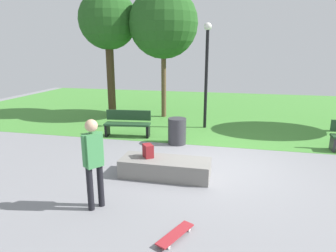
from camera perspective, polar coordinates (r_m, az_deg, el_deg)
ground_plane at (r=7.90m, az=9.50°, el=-7.64°), size 28.00×28.00×0.00m
grass_lawn at (r=15.40m, az=11.27°, el=3.21°), size 26.60×12.41×0.01m
concrete_ledge at (r=7.09m, az=-0.55°, el=-8.17°), size 2.15×0.79×0.43m
backpack_on_ledge at (r=7.11m, az=-3.92°, el=-4.87°), size 0.33×0.34×0.32m
skater_performing_trick at (r=5.61m, az=-14.38°, el=-5.96°), size 0.35×0.38×1.76m
skateboard_by_ledge at (r=5.05m, az=1.45°, el=-20.41°), size 0.52×0.81×0.08m
park_bench_near_lamppost at (r=10.38m, az=-7.87°, el=0.61°), size 1.64×0.64×0.91m
tree_broad_elm at (r=13.95m, az=-11.64°, el=19.42°), size 2.58×2.58×5.56m
tree_slender_maple at (r=13.20m, az=-0.89°, el=19.37°), size 2.97×2.97×5.57m
lamp_post at (r=11.27m, az=7.56°, el=11.69°), size 0.28×0.28×3.95m
trash_bin at (r=9.44m, az=1.78°, el=-1.01°), size 0.58×0.58×0.85m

